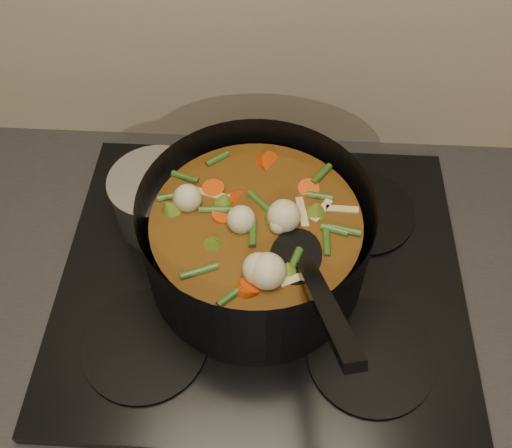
{
  "coord_description": "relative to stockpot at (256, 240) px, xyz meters",
  "views": [
    {
      "loc": [
        0.02,
        1.46,
        1.68
      ],
      "look_at": [
        -0.01,
        1.94,
        1.05
      ],
      "focal_mm": 40.0,
      "sensor_mm": 36.0,
      "label": 1
    }
  ],
  "objects": [
    {
      "name": "stovetop",
      "position": [
        0.01,
        -0.01,
        -0.08
      ],
      "size": [
        0.62,
        0.54,
        0.03
      ],
      "color": "black",
      "rests_on": "counter"
    },
    {
      "name": "saucepan",
      "position": [
        -0.16,
        0.09,
        -0.03
      ],
      "size": [
        0.15,
        0.15,
        0.12
      ],
      "rotation": [
        0.0,
        0.0,
        0.32
      ],
      "color": "silver",
      "rests_on": "stovetop"
    },
    {
      "name": "stockpot",
      "position": [
        0.0,
        0.0,
        0.0
      ],
      "size": [
        0.34,
        0.43,
        0.24
      ],
      "rotation": [
        0.0,
        0.0,
        0.03
      ],
      "color": "black",
      "rests_on": "stovetop"
    },
    {
      "name": "counter",
      "position": [
        0.01,
        -0.01,
        -0.55
      ],
      "size": [
        2.64,
        0.64,
        0.91
      ],
      "color": "brown",
      "rests_on": "ground"
    }
  ]
}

